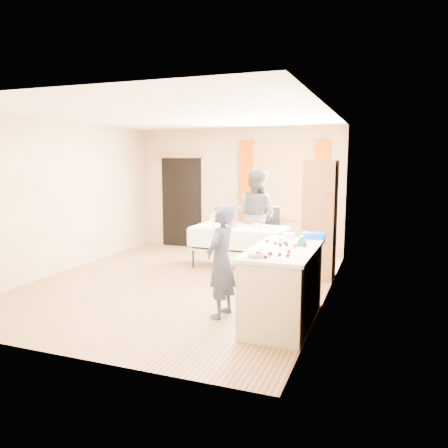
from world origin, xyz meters
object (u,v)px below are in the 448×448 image
at_px(cabinet, 320,220).
at_px(party_table, 239,243).
at_px(counter, 283,285).
at_px(chair, 267,242).
at_px(girl, 221,261).
at_px(woman, 256,215).

xyz_separation_m(cabinet, party_table, (-1.45, 0.15, -0.52)).
relative_size(counter, chair, 1.57).
relative_size(cabinet, party_table, 1.13).
bearing_deg(cabinet, chair, 135.70).
height_order(counter, girl, girl).
bearing_deg(woman, girl, 115.94).
xyz_separation_m(cabinet, girl, (-0.87, -2.28, -0.26)).
height_order(cabinet, woman, cabinet).
bearing_deg(woman, counter, 129.70).
relative_size(chair, girl, 0.71).
distance_m(chair, girl, 3.49).
bearing_deg(party_table, cabinet, -3.58).
xyz_separation_m(party_table, chair, (0.25, 1.02, -0.14)).
height_order(party_table, woman, woman).
bearing_deg(cabinet, woman, 148.82).
xyz_separation_m(chair, girl, (0.33, -3.45, 0.41)).
bearing_deg(woman, party_table, 97.10).
xyz_separation_m(counter, woman, (-1.23, 3.00, 0.43)).
bearing_deg(woman, chair, -92.27).
relative_size(chair, woman, 0.57).
xyz_separation_m(counter, girl, (-0.77, -0.09, 0.25)).
bearing_deg(girl, party_table, -160.67).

